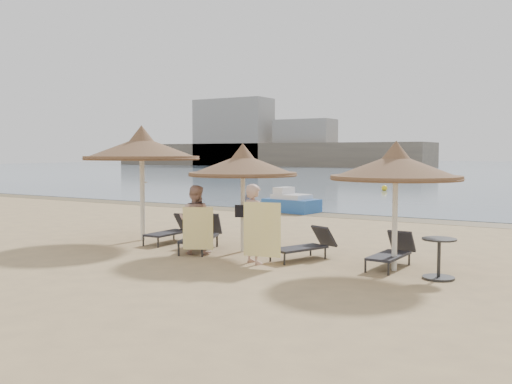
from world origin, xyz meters
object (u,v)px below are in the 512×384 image
person_left (195,214)px  pedal_boat (291,203)px  palapa_right (396,167)px  lounger_far_right (393,252)px  lounger_near_left (202,234)px  palapa_center (243,165)px  lounger_near_right (307,245)px  lounger_far_left (173,230)px  palapa_left (142,149)px  side_table (439,260)px  person_right (254,217)px

person_left → pedal_boat: 10.07m
palapa_right → lounger_far_right: (-0.15, 0.36, -1.81)m
lounger_far_right → lounger_near_left: bearing=-173.6°
palapa_center → lounger_far_right: palapa_center is taller
lounger_near_right → lounger_far_left: bearing=-162.9°
palapa_left → side_table: bearing=-5.3°
side_table → person_right: size_ratio=0.39×
palapa_right → person_left: 4.88m
lounger_near_left → side_table: lounger_near_left is taller
lounger_far_right → person_left: person_left is taller
palapa_center → lounger_near_left: bearing=-167.2°
lounger_far_right → pedal_boat: size_ratio=0.71×
palapa_left → person_right: size_ratio=1.58×
lounger_far_right → side_table: (1.12, -0.69, 0.04)m
palapa_right → side_table: bearing=-18.7°
palapa_center → person_left: size_ratio=1.40×
lounger_far_right → palapa_right: bearing=-64.8°
lounger_near_right → person_left: 2.78m
lounger_near_left → palapa_left: bearing=150.2°
palapa_left → lounger_near_right: (5.16, -0.21, -2.21)m
lounger_near_left → lounger_far_right: 4.82m
person_left → lounger_far_right: bearing=174.1°
lounger_far_left → side_table: 7.33m
person_left → person_right: (1.83, -0.29, 0.06)m
lounger_near_right → palapa_center: bearing=-161.3°
side_table → person_right: person_right is taller
pedal_boat → palapa_left: bearing=-82.3°
person_right → pedal_boat: person_right is taller
lounger_far_left → person_left: bearing=-34.9°
palapa_center → lounger_far_left: palapa_center is taller
palapa_left → lounger_far_right: bearing=-0.5°
palapa_center → lounger_far_right: size_ratio=1.62×
palapa_center → person_left: 1.66m
palapa_center → person_right: palapa_center is taller
lounger_near_left → side_table: 5.95m
palapa_right → lounger_near_right: 2.78m
lounger_far_left → pedal_boat: 8.67m
palapa_left → person_left: palapa_left is taller
palapa_center → side_table: size_ratio=3.40×
palapa_right → palapa_center: bearing=175.5°
palapa_left → pedal_boat: bearing=89.4°
lounger_far_left → lounger_far_right: bearing=-1.8°
palapa_right → lounger_far_right: size_ratio=1.63×
palapa_center → person_left: palapa_center is taller
palapa_left → lounger_near_left: (2.31, -0.36, -2.15)m
palapa_right → person_left: (-4.70, -0.57, -1.17)m
lounger_far_right → person_left: size_ratio=0.86×
palapa_right → lounger_far_right: bearing=112.2°
lounger_far_left → lounger_near_left: 1.42m
lounger_far_left → lounger_near_left: (1.34, -0.48, 0.05)m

